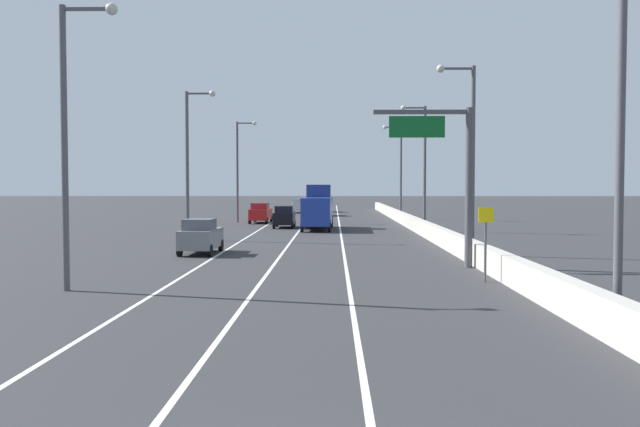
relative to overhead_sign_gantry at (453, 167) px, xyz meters
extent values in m
plane|color=#2D2D30|center=(-6.53, 39.68, -4.73)|extent=(320.00, 320.00, 0.00)
cube|color=silver|center=(-12.03, 30.68, -4.73)|extent=(0.16, 130.00, 0.00)
cube|color=silver|center=(-8.53, 30.68, -4.73)|extent=(0.16, 130.00, 0.00)
cube|color=silver|center=(-5.03, 30.68, -4.73)|extent=(0.16, 130.00, 0.00)
cube|color=#B2ADA3|center=(1.34, 15.68, -4.18)|extent=(0.60, 120.00, 1.10)
cylinder|color=#47474C|center=(0.74, 0.02, -0.98)|extent=(0.36, 0.36, 7.50)
cube|color=#47474C|center=(-1.51, 0.02, 2.57)|extent=(4.50, 0.20, 0.20)
cube|color=#0C5923|center=(-1.73, -0.10, 1.87)|extent=(2.60, 0.10, 1.00)
cylinder|color=#4C4C51|center=(0.44, -4.82, -3.53)|extent=(0.10, 0.10, 2.40)
cube|color=yellow|center=(0.44, -4.86, -2.03)|extent=(0.60, 0.04, 0.60)
cylinder|color=#4C4C51|center=(2.13, -13.31, 0.47)|extent=(0.24, 0.24, 10.39)
cylinder|color=#4C4C51|center=(2.03, 5.47, 0.47)|extent=(0.24, 0.24, 10.39)
cube|color=#4C4C51|center=(1.13, 5.47, 5.51)|extent=(1.80, 0.12, 0.12)
sphere|color=beige|center=(0.23, 5.47, 5.51)|extent=(0.44, 0.44, 0.44)
cylinder|color=#4C4C51|center=(1.95, 24.25, 0.47)|extent=(0.24, 0.24, 10.39)
cube|color=#4C4C51|center=(1.05, 24.25, 5.51)|extent=(1.80, 0.12, 0.12)
sphere|color=beige|center=(0.15, 24.25, 5.51)|extent=(0.44, 0.44, 0.44)
cylinder|color=#4C4C51|center=(1.86, 43.03, 0.47)|extent=(0.24, 0.24, 10.39)
cube|color=#4C4C51|center=(0.96, 43.03, 5.51)|extent=(1.80, 0.12, 0.12)
sphere|color=beige|center=(0.06, 43.03, 5.51)|extent=(0.44, 0.44, 0.44)
cylinder|color=#4C4C51|center=(-15.44, -7.31, 0.47)|extent=(0.24, 0.24, 10.39)
cube|color=#4C4C51|center=(-14.54, -7.31, 5.51)|extent=(1.80, 0.12, 0.12)
sphere|color=beige|center=(-13.64, -7.31, 5.51)|extent=(0.44, 0.44, 0.44)
cylinder|color=#4C4C51|center=(-15.85, 15.23, 0.47)|extent=(0.24, 0.24, 10.39)
cube|color=#4C4C51|center=(-14.95, 15.23, 5.51)|extent=(1.80, 0.12, 0.12)
sphere|color=beige|center=(-14.05, 15.23, 5.51)|extent=(0.44, 0.44, 0.44)
cylinder|color=#4C4C51|center=(-15.55, 37.77, 0.47)|extent=(0.24, 0.24, 10.39)
cube|color=#4C4C51|center=(-14.65, 37.77, 5.51)|extent=(1.80, 0.12, 0.12)
sphere|color=beige|center=(-13.75, 37.77, 5.51)|extent=(0.44, 0.44, 0.44)
cube|color=#196033|center=(-6.75, 52.87, -3.83)|extent=(1.93, 4.45, 1.12)
cube|color=#1C4633|center=(-6.76, 52.43, -2.97)|extent=(1.66, 2.02, 0.60)
cylinder|color=black|center=(-7.57, 54.64, -4.39)|extent=(0.23, 0.68, 0.68)
cylinder|color=black|center=(-5.87, 54.62, -4.39)|extent=(0.23, 0.68, 0.68)
cylinder|color=black|center=(-7.63, 51.12, -4.39)|extent=(0.23, 0.68, 0.68)
cylinder|color=black|center=(-5.93, 51.09, -4.39)|extent=(0.23, 0.68, 0.68)
cube|color=black|center=(-10.06, 29.15, -3.86)|extent=(1.79, 4.17, 1.06)
cube|color=black|center=(-10.06, 28.73, -3.03)|extent=(1.57, 1.88, 0.60)
cylinder|color=black|center=(-10.88, 30.78, -4.39)|extent=(0.22, 0.68, 0.68)
cylinder|color=black|center=(-9.26, 30.78, -4.39)|extent=(0.22, 0.68, 0.68)
cylinder|color=black|center=(-10.86, 27.51, -4.39)|extent=(0.22, 0.68, 0.68)
cylinder|color=black|center=(-9.25, 27.52, -4.39)|extent=(0.22, 0.68, 0.68)
cube|color=#B7B7BC|center=(-10.32, 61.48, -3.89)|extent=(1.93, 4.65, 0.99)
cube|color=gray|center=(-10.32, 61.02, -3.10)|extent=(1.67, 2.11, 0.60)
cylinder|color=black|center=(-11.13, 63.36, -4.39)|extent=(0.23, 0.68, 0.68)
cylinder|color=black|center=(-9.44, 63.33, -4.39)|extent=(0.23, 0.68, 0.68)
cylinder|color=black|center=(-11.19, 59.64, -4.39)|extent=(0.23, 0.68, 0.68)
cylinder|color=black|center=(-9.50, 59.61, -4.39)|extent=(0.23, 0.68, 0.68)
cube|color=red|center=(-13.02, 36.62, -3.83)|extent=(1.98, 4.68, 1.12)
cube|color=maroon|center=(-13.03, 36.16, -2.97)|extent=(1.69, 2.13, 0.60)
cylinder|color=black|center=(-13.80, 38.51, -4.39)|extent=(0.24, 0.69, 0.68)
cylinder|color=black|center=(-12.12, 38.46, -4.39)|extent=(0.24, 0.69, 0.68)
cylinder|color=black|center=(-13.91, 34.78, -4.39)|extent=(0.24, 0.69, 0.68)
cylinder|color=black|center=(-12.23, 34.73, -4.39)|extent=(0.24, 0.69, 0.68)
cube|color=slate|center=(-13.11, 6.09, -3.86)|extent=(1.90, 4.15, 1.05)
cube|color=#4D505A|center=(-13.12, 5.68, -3.04)|extent=(1.63, 1.88, 0.60)
cylinder|color=black|center=(-13.90, 7.71, -4.39)|extent=(0.23, 0.68, 0.68)
cylinder|color=black|center=(-12.25, 7.67, -4.39)|extent=(0.23, 0.68, 0.68)
cylinder|color=black|center=(-13.97, 4.50, -4.39)|extent=(0.23, 0.68, 0.68)
cylinder|color=black|center=(-12.32, 4.46, -4.39)|extent=(0.23, 0.68, 0.68)
cube|color=white|center=(-6.93, 64.48, -3.82)|extent=(1.74, 4.18, 1.13)
cube|color=#96969E|center=(-6.92, 64.06, -2.96)|extent=(1.52, 1.88, 0.60)
cylinder|color=black|center=(-7.71, 66.11, -4.39)|extent=(0.22, 0.68, 0.68)
cylinder|color=black|center=(-6.15, 66.12, -4.39)|extent=(0.22, 0.68, 0.68)
cylinder|color=black|center=(-7.70, 62.84, -4.39)|extent=(0.22, 0.68, 0.68)
cylinder|color=black|center=(-6.14, 62.84, -4.39)|extent=(0.22, 0.68, 0.68)
cube|color=navy|center=(-6.98, 26.80, -3.08)|extent=(2.61, 8.54, 2.30)
cube|color=navy|center=(-6.93, 28.66, -1.38)|extent=(2.16, 1.92, 1.10)
cylinder|color=black|center=(-8.01, 30.37, -4.23)|extent=(0.25, 1.01, 1.00)
cylinder|color=black|center=(-5.77, 30.31, -4.23)|extent=(0.25, 1.01, 1.00)
cylinder|color=black|center=(-8.19, 23.28, -4.23)|extent=(0.25, 1.01, 1.00)
cylinder|color=black|center=(-5.95, 23.23, -4.23)|extent=(0.25, 1.01, 1.00)
camera|label=1|loc=(-5.64, -31.72, -0.83)|focal=37.82mm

